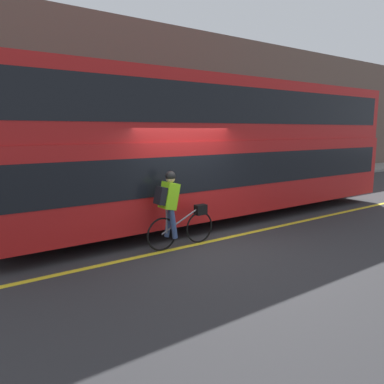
{
  "coord_description": "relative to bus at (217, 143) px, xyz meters",
  "views": [
    {
      "loc": [
        -4.66,
        -6.45,
        2.46
      ],
      "look_at": [
        0.44,
        0.68,
        1.0
      ],
      "focal_mm": 35.0,
      "sensor_mm": 36.0,
      "label": 1
    }
  ],
  "objects": [
    {
      "name": "building_facade",
      "position": [
        -1.96,
        5.95,
        1.3
      ],
      "size": [
        60.0,
        0.3,
        6.78
      ],
      "color": "brown",
      "rests_on": "ground_plane"
    },
    {
      "name": "ground_plane",
      "position": [
        -1.96,
        -1.6,
        -2.09
      ],
      "size": [
        80.0,
        80.0,
        0.0
      ],
      "primitive_type": "plane",
      "color": "#2D2D30"
    },
    {
      "name": "road_center_line",
      "position": [
        -1.96,
        -1.74,
        -2.09
      ],
      "size": [
        50.0,
        0.14,
        0.01
      ],
      "primitive_type": "cube",
      "color": "yellow",
      "rests_on": "ground_plane"
    },
    {
      "name": "street_sign_post",
      "position": [
        3.05,
        4.46,
        -0.61
      ],
      "size": [
        0.36,
        0.09,
        2.39
      ],
      "color": "#59595B",
      "rests_on": "sidewalk_curb"
    },
    {
      "name": "cyclist_on_bike",
      "position": [
        -2.51,
        -1.67,
        -1.21
      ],
      "size": [
        1.66,
        0.32,
        1.64
      ],
      "color": "black",
      "rests_on": "ground_plane"
    },
    {
      "name": "sidewalk_curb",
      "position": [
        -1.96,
        4.59,
        -2.02
      ],
      "size": [
        60.0,
        2.42,
        0.14
      ],
      "color": "gray",
      "rests_on": "ground_plane"
    },
    {
      "name": "bus",
      "position": [
        0.0,
        0.0,
        0.0
      ],
      "size": [
        11.91,
        2.6,
        3.75
      ],
      "color": "black",
      "rests_on": "ground_plane"
    }
  ]
}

